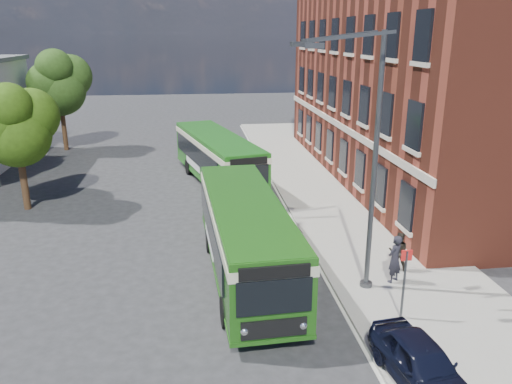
{
  "coord_description": "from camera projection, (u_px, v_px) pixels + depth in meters",
  "views": [
    {
      "loc": [
        -0.8,
        -17.55,
        8.89
      ],
      "look_at": [
        1.85,
        3.24,
        2.2
      ],
      "focal_mm": 35.0,
      "sensor_mm": 36.0,
      "label": 1
    }
  ],
  "objects": [
    {
      "name": "ground",
      "position": [
        219.0,
        273.0,
        19.39
      ],
      "size": [
        120.0,
        120.0,
        0.0
      ],
      "primitive_type": "plane",
      "color": "#27282A",
      "rests_on": "ground"
    },
    {
      "name": "pavement",
      "position": [
        337.0,
        199.0,
        27.77
      ],
      "size": [
        6.0,
        48.0,
        0.15
      ],
      "primitive_type": "cube",
      "color": "gray",
      "rests_on": "ground"
    },
    {
      "name": "kerb_line",
      "position": [
        283.0,
        202.0,
        27.42
      ],
      "size": [
        0.12,
        48.0,
        0.01
      ],
      "primitive_type": "cube",
      "color": "beige",
      "rests_on": "ground"
    },
    {
      "name": "brick_office",
      "position": [
        436.0,
        66.0,
        30.3
      ],
      "size": [
        12.1,
        26.0,
        14.2
      ],
      "color": "maroon",
      "rests_on": "ground"
    },
    {
      "name": "street_lamp",
      "position": [
        364.0,
        162.0,
        16.63
      ],
      "size": [
        2.96,
        2.38,
        9.0
      ],
      "color": "#3B3D41",
      "rests_on": "ground"
    },
    {
      "name": "bus_stop_sign",
      "position": [
        404.0,
        280.0,
        15.64
      ],
      "size": [
        0.35,
        0.08,
        2.52
      ],
      "color": "#3B3D41",
      "rests_on": "ground"
    },
    {
      "name": "bus_front",
      "position": [
        245.0,
        231.0,
        18.67
      ],
      "size": [
        3.06,
        10.68,
        3.02
      ],
      "color": "#1D5113",
      "rests_on": "ground"
    },
    {
      "name": "bus_rear",
      "position": [
        217.0,
        155.0,
        30.35
      ],
      "size": [
        5.15,
        11.35,
        3.02
      ],
      "color": "#1D6117",
      "rests_on": "ground"
    },
    {
      "name": "parked_car",
      "position": [
        421.0,
        364.0,
        12.82
      ],
      "size": [
        1.9,
        3.81,
        1.25
      ],
      "primitive_type": "imported",
      "rotation": [
        0.0,
        0.0,
        0.12
      ],
      "color": "black",
      "rests_on": "pavement"
    },
    {
      "name": "pedestrian_a",
      "position": [
        395.0,
        259.0,
        18.13
      ],
      "size": [
        0.79,
        0.74,
        1.81
      ],
      "primitive_type": "imported",
      "rotation": [
        0.0,
        0.0,
        3.76
      ],
      "color": "black",
      "rests_on": "pavement"
    },
    {
      "name": "pedestrian_b",
      "position": [
        398.0,
        251.0,
        19.14
      ],
      "size": [
        0.89,
        0.79,
        1.52
      ],
      "primitive_type": "imported",
      "rotation": [
        0.0,
        0.0,
        2.81
      ],
      "color": "black",
      "rests_on": "pavement"
    },
    {
      "name": "tree_left",
      "position": [
        16.0,
        125.0,
        25.04
      ],
      "size": [
        3.94,
        3.75,
        6.65
      ],
      "color": "#3C2615",
      "rests_on": "ground"
    },
    {
      "name": "tree_right",
      "position": [
        59.0,
        82.0,
        38.14
      ],
      "size": [
        4.63,
        4.41,
        7.82
      ],
      "color": "#3C2615",
      "rests_on": "ground"
    }
  ]
}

